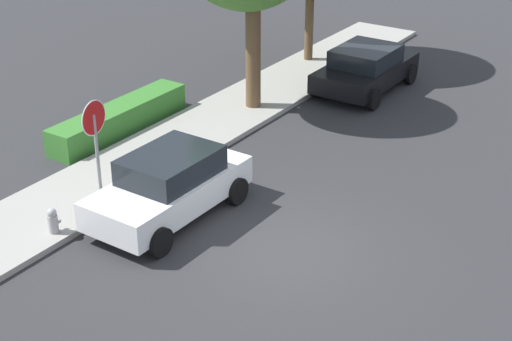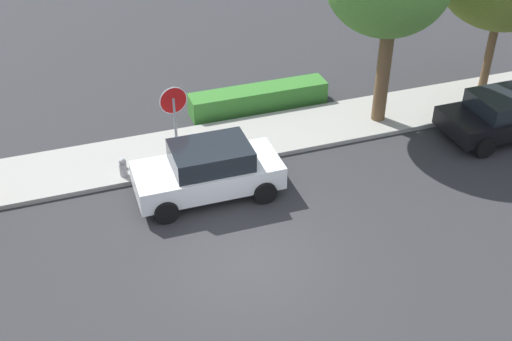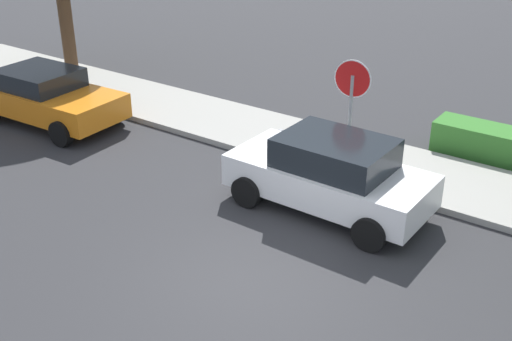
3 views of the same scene
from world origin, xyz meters
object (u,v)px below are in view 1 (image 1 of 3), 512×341
Objects in this scene: parked_car_white at (169,185)px; parked_car_black at (366,68)px; stop_sign at (95,134)px; fire_hydrant at (53,223)px.

parked_car_black is (9.66, 0.03, -0.05)m from parked_car_white.
stop_sign is 10.33m from parked_car_black.
stop_sign reaches higher than parked_car_white.
fire_hydrant is (-2.12, 1.47, -0.42)m from parked_car_white.
parked_car_white is at bearing -179.85° from parked_car_black.
parked_car_white reaches higher than parked_car_black.
stop_sign reaches higher than fire_hydrant.
stop_sign is 0.64× the size of parked_car_white.
parked_car_black reaches higher than fire_hydrant.
parked_car_white reaches higher than fire_hydrant.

